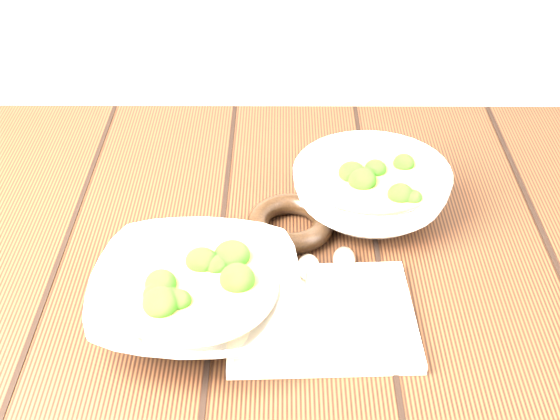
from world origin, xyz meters
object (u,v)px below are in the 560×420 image
soup_bowl_back (371,190)px  trivet (291,223)px  napkin (321,316)px  table (238,328)px  soup_bowl_front (196,296)px

soup_bowl_back → trivet: size_ratio=2.28×
soup_bowl_back → napkin: 0.23m
napkin → trivet: bearing=99.2°
trivet → napkin: size_ratio=0.54×
table → soup_bowl_front: (-0.04, -0.10, 0.15)m
soup_bowl_back → trivet: 0.12m
soup_bowl_front → soup_bowl_back: soup_bowl_back is taller
soup_bowl_back → soup_bowl_front: bearing=-136.2°
soup_bowl_front → trivet: size_ratio=2.14×
table → trivet: size_ratio=10.55×
soup_bowl_back → trivet: soup_bowl_back is taller
table → napkin: (0.10, -0.11, 0.13)m
trivet → napkin: 0.17m
trivet → napkin: (0.03, -0.16, -0.01)m
soup_bowl_front → napkin: 0.14m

